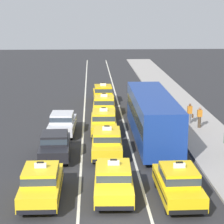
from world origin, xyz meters
name	(u,v)px	position (x,y,z in m)	size (l,w,h in m)	color
lane_stripe_left_center	(84,115)	(-1.60, 20.00, 0.00)	(0.14, 80.00, 0.01)	silver
lane_stripe_center_right	(121,115)	(1.60, 20.00, 0.00)	(0.14, 80.00, 0.01)	silver
sidewalk_curb	(200,128)	(7.20, 15.00, 0.07)	(4.00, 90.00, 0.15)	#9E9993
taxi_left_nearest	(41,183)	(-3.38, 2.82, 0.88)	(1.82, 4.56, 1.96)	black
sedan_left_second	(55,144)	(-3.21, 9.00, 0.85)	(1.85, 4.33, 1.58)	black
sedan_left_third	(62,123)	(-3.08, 14.26, 0.85)	(1.92, 4.36, 1.58)	black
taxi_center_nearest	(114,180)	(0.07, 3.03, 0.88)	(1.96, 4.62, 1.96)	black
taxi_center_second	(107,142)	(-0.03, 9.23, 0.88)	(1.95, 4.61, 1.96)	black
taxi_center_third	(104,121)	(-0.09, 14.34, 0.88)	(1.88, 4.59, 1.96)	black
taxi_center_fourth	(104,106)	(0.10, 19.67, 0.88)	(1.94, 4.61, 1.96)	black
taxi_center_fifth	(103,94)	(0.17, 25.06, 0.88)	(1.90, 4.59, 1.96)	black
taxi_right_nearest	(178,183)	(3.13, 2.51, 0.88)	(1.88, 4.58, 1.96)	black
bus_right_second	(152,115)	(3.17, 12.16, 1.82)	(2.55, 11.21, 3.22)	black
taxi_right_third	(140,103)	(3.25, 20.67, 0.88)	(1.89, 4.59, 1.96)	black
pedestrian_mid_block	(200,117)	(7.13, 14.99, 0.95)	(0.36, 0.24, 1.58)	#473828
pedestrian_far_corner	(190,113)	(6.68, 16.27, 0.94)	(0.47, 0.24, 1.59)	slate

